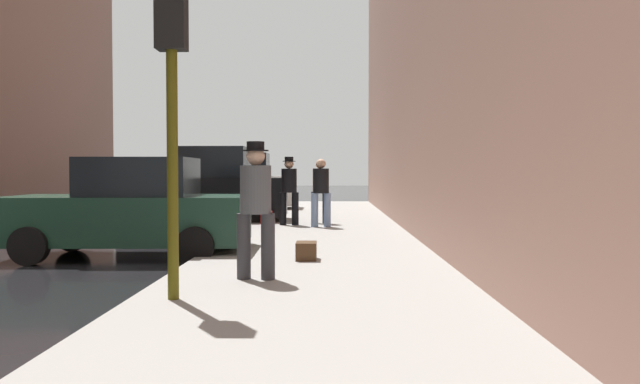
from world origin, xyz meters
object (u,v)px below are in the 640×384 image
object	(u,v)px
pedestrian_in_tan_coat	(320,188)
pedestrian_in_jeans	(321,189)
pedestrian_with_fedora	(289,187)
pedestrian_with_beanie	(256,203)
traffic_light	(172,59)
duffel_bag	(306,251)
parked_dark_green_sedan	(131,210)
parked_white_van	(237,185)
fire_hydrant	(264,211)
parked_black_suv	(207,189)

from	to	relation	value
pedestrian_in_tan_coat	pedestrian_in_jeans	bearing A→B (deg)	-87.98
pedestrian_with_fedora	pedestrian_with_beanie	world-z (taller)	same
traffic_light	pedestrian_in_tan_coat	xyz separation A→B (m)	(1.44, 10.03, -1.65)
traffic_light	duffel_bag	bearing A→B (deg)	66.44
parked_dark_green_sedan	parked_white_van	size ratio (longest dim) A/B	0.92
traffic_light	pedestrian_with_beanie	size ratio (longest dim) A/B	2.03
parked_dark_green_sedan	pedestrian_with_fedora	bearing A→B (deg)	63.99
parked_dark_green_sedan	pedestrian_with_fedora	xyz separation A→B (m)	(2.49, 5.11, 0.29)
parked_dark_green_sedan	pedestrian_in_jeans	world-z (taller)	pedestrian_in_jeans
parked_dark_green_sedan	traffic_light	bearing A→B (deg)	-66.88
fire_hydrant	duffel_bag	distance (m)	6.93
parked_dark_green_sedan	fire_hydrant	size ratio (longest dim) A/B	6.03
pedestrian_in_jeans	parked_white_van	bearing A→B (deg)	112.44
pedestrian_in_tan_coat	fire_hydrant	bearing A→B (deg)	-172.78
pedestrian_with_fedora	pedestrian_in_tan_coat	distance (m)	0.99
duffel_bag	pedestrian_in_tan_coat	bearing A→B (deg)	89.13
parked_black_suv	pedestrian_in_jeans	distance (m)	4.03
pedestrian_in_tan_coat	pedestrian_with_fedora	bearing A→B (deg)	-143.77
pedestrian_with_fedora	pedestrian_with_beanie	size ratio (longest dim) A/B	1.00
parked_white_van	pedestrian_in_jeans	distance (m)	8.73
parked_dark_green_sedan	traffic_light	world-z (taller)	traffic_light
parked_white_van	pedestrian_in_tan_coat	distance (m)	7.68
parked_black_suv	duffel_bag	bearing A→B (deg)	-68.56
pedestrian_in_tan_coat	duffel_bag	size ratio (longest dim) A/B	3.89
traffic_light	duffel_bag	distance (m)	4.15
parked_white_van	fire_hydrant	size ratio (longest dim) A/B	6.56
pedestrian_in_tan_coat	duffel_bag	world-z (taller)	pedestrian_in_tan_coat
pedestrian_in_tan_coat	traffic_light	bearing A→B (deg)	-98.15
pedestrian_with_beanie	parked_dark_green_sedan	bearing A→B (deg)	130.25
pedestrian_in_tan_coat	duffel_bag	bearing A→B (deg)	-90.87
fire_hydrant	pedestrian_with_fedora	world-z (taller)	pedestrian_with_fedora
parked_black_suv	parked_white_van	bearing A→B (deg)	90.00
pedestrian_in_tan_coat	parked_white_van	bearing A→B (deg)	115.38
fire_hydrant	traffic_light	size ratio (longest dim) A/B	0.20
pedestrian_with_fedora	parked_white_van	bearing A→B (deg)	108.33
fire_hydrant	parked_white_van	bearing A→B (deg)	104.20
parked_white_van	pedestrian_in_tan_coat	bearing A→B (deg)	-64.62
pedestrian_with_fedora	duffel_bag	world-z (taller)	pedestrian_with_fedora
parked_black_suv	fire_hydrant	world-z (taller)	parked_black_suv
pedestrian_with_fedora	pedestrian_in_tan_coat	world-z (taller)	pedestrian_with_fedora
fire_hydrant	traffic_light	xyz separation A→B (m)	(0.05, -9.85, 2.26)
duffel_bag	parked_dark_green_sedan	bearing A→B (deg)	158.02
traffic_light	duffel_bag	xyz separation A→B (m)	(1.33, 3.06, -2.47)
traffic_light	pedestrian_in_jeans	size ratio (longest dim) A/B	2.11
fire_hydrant	pedestrian_in_tan_coat	xyz separation A→B (m)	(1.49, 0.19, 0.61)
parked_dark_green_sedan	fire_hydrant	bearing A→B (deg)	71.86
traffic_light	pedestrian_with_beanie	bearing A→B (deg)	59.42
traffic_light	duffel_bag	world-z (taller)	traffic_light
fire_hydrant	pedestrian_with_beanie	bearing A→B (deg)	-84.68
fire_hydrant	pedestrian_in_jeans	bearing A→B (deg)	-31.60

